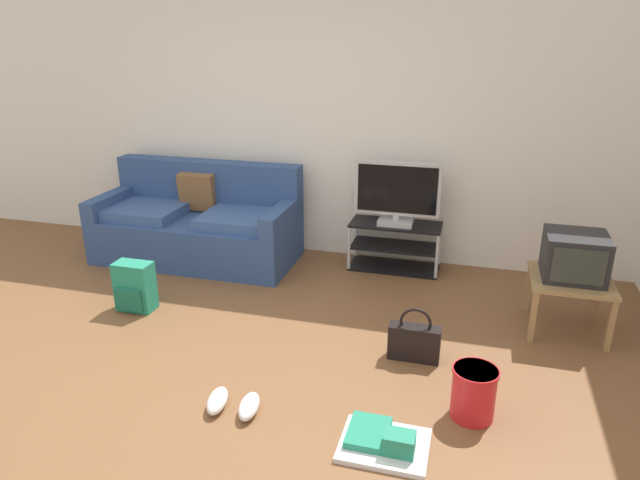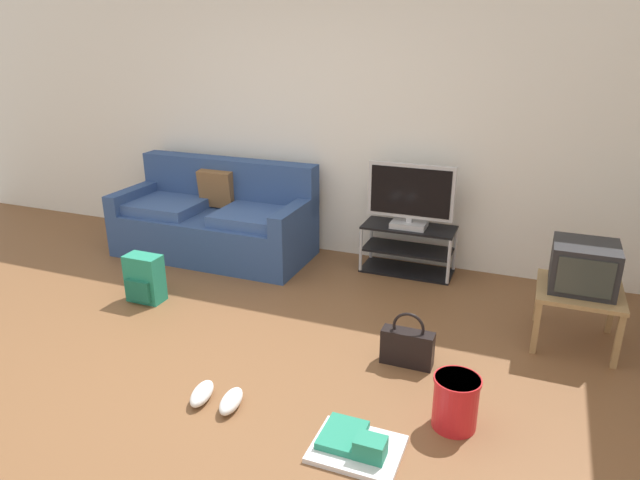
% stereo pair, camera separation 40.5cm
% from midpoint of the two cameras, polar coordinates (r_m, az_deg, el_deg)
% --- Properties ---
extents(ground_plane, '(9.00, 9.80, 0.02)m').
position_cam_midpoint_polar(ground_plane, '(3.82, -9.78, -13.35)').
color(ground_plane, brown).
extents(wall_back, '(9.00, 0.10, 2.70)m').
position_cam_midpoint_polar(wall_back, '(5.47, 2.91, 12.51)').
color(wall_back, silver).
rests_on(wall_back, ground_plane).
extents(couch, '(1.89, 0.85, 0.90)m').
position_cam_midpoint_polar(couch, '(5.62, -8.37, 1.89)').
color(couch, navy).
rests_on(couch, ground_plane).
extents(tv_stand, '(0.82, 0.36, 0.44)m').
position_cam_midpoint_polar(tv_stand, '(5.25, 11.02, -0.95)').
color(tv_stand, black).
rests_on(tv_stand, ground_plane).
extents(flat_tv, '(0.76, 0.22, 0.57)m').
position_cam_midpoint_polar(flat_tv, '(5.07, 11.35, 4.26)').
color(flat_tv, '#B2B2B7').
rests_on(flat_tv, tv_stand).
extents(side_table, '(0.56, 0.56, 0.42)m').
position_cam_midpoint_polar(side_table, '(4.42, 27.00, -5.16)').
color(side_table, '#9E7A4C').
rests_on(side_table, ground_plane).
extents(crt_tv, '(0.42, 0.41, 0.33)m').
position_cam_midpoint_polar(crt_tv, '(4.35, 27.45, -2.43)').
color(crt_tv, '#232326').
rests_on(crt_tv, side_table).
extents(backpack, '(0.29, 0.24, 0.39)m').
position_cam_midpoint_polar(backpack, '(4.77, -14.91, -3.84)').
color(backpack, '#238466').
rests_on(backpack, ground_plane).
extents(handbag, '(0.34, 0.11, 0.38)m').
position_cam_midpoint_polar(handbag, '(3.87, 11.79, -10.47)').
color(handbag, black).
rests_on(handbag, ground_plane).
extents(cleaning_bucket, '(0.26, 0.26, 0.31)m').
position_cam_midpoint_polar(cleaning_bucket, '(3.39, 16.96, -15.30)').
color(cleaning_bucket, red).
rests_on(cleaning_bucket, ground_plane).
extents(sneakers_pair, '(0.35, 0.27, 0.09)m').
position_cam_midpoint_polar(sneakers_pair, '(3.51, -7.02, -15.50)').
color(sneakers_pair, white).
rests_on(sneakers_pair, ground_plane).
extents(floor_tray, '(0.47, 0.37, 0.14)m').
position_cam_midpoint_polar(floor_tray, '(3.19, 7.51, -19.87)').
color(floor_tray, silver).
rests_on(floor_tray, ground_plane).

